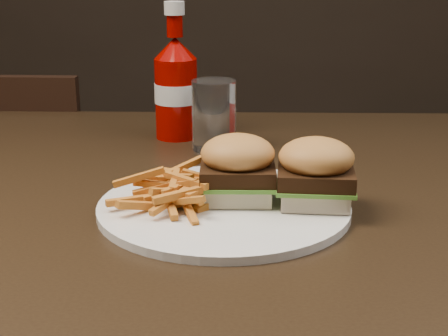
{
  "coord_description": "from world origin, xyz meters",
  "views": [
    {
      "loc": [
        0.05,
        -0.86,
        1.04
      ],
      "look_at": [
        0.04,
        -0.1,
        0.8
      ],
      "focal_mm": 55.0,
      "sensor_mm": 36.0,
      "label": 1
    }
  ],
  "objects_px": {
    "dining_table": "(199,195)",
    "plate": "(224,207)",
    "tumbler": "(214,115)",
    "chair_far": "(31,231)",
    "ketchup_bottle": "(176,101)"
  },
  "relations": [
    {
      "from": "chair_far",
      "to": "ketchup_bottle",
      "type": "distance_m",
      "value": 0.64
    },
    {
      "from": "dining_table",
      "to": "chair_far",
      "type": "distance_m",
      "value": 0.77
    },
    {
      "from": "ketchup_bottle",
      "to": "dining_table",
      "type": "bearing_deg",
      "value": -77.45
    },
    {
      "from": "dining_table",
      "to": "ketchup_bottle",
      "type": "xyz_separation_m",
      "value": [
        -0.05,
        0.22,
        0.08
      ]
    },
    {
      "from": "dining_table",
      "to": "plate",
      "type": "distance_m",
      "value": 0.12
    },
    {
      "from": "ketchup_bottle",
      "to": "tumbler",
      "type": "xyz_separation_m",
      "value": [
        0.06,
        -0.07,
        -0.01
      ]
    },
    {
      "from": "plate",
      "to": "tumbler",
      "type": "bearing_deg",
      "value": 94.75
    },
    {
      "from": "dining_table",
      "to": "chair_far",
      "type": "xyz_separation_m",
      "value": [
        -0.42,
        0.57,
        -0.3
      ]
    },
    {
      "from": "plate",
      "to": "tumbler",
      "type": "relative_size",
      "value": 2.82
    },
    {
      "from": "dining_table",
      "to": "tumbler",
      "type": "bearing_deg",
      "value": 84.26
    },
    {
      "from": "ketchup_bottle",
      "to": "tumbler",
      "type": "height_order",
      "value": "ketchup_bottle"
    },
    {
      "from": "chair_far",
      "to": "plate",
      "type": "distance_m",
      "value": 0.89
    },
    {
      "from": "tumbler",
      "to": "dining_table",
      "type": "bearing_deg",
      "value": -95.74
    },
    {
      "from": "chair_far",
      "to": "dining_table",
      "type": "bearing_deg",
      "value": 127.22
    },
    {
      "from": "ketchup_bottle",
      "to": "chair_far",
      "type": "bearing_deg",
      "value": 136.4
    }
  ]
}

